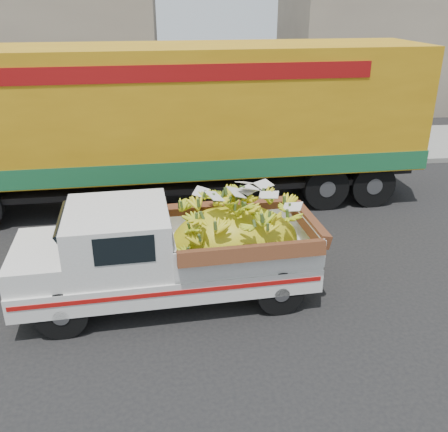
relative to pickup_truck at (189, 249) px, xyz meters
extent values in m
plane|color=black|center=(-1.64, -0.41, -0.92)|extent=(100.00, 100.00, 0.00)
cube|color=gray|center=(-1.64, 6.86, -0.85)|extent=(60.00, 0.25, 0.15)
cube|color=gray|center=(-1.64, 8.96, -0.85)|extent=(60.00, 4.00, 0.14)
cube|color=gray|center=(12.36, 15.86, 2.08)|extent=(14.00, 6.00, 6.00)
cylinder|color=black|center=(-1.99, -0.91, -0.53)|extent=(0.81, 0.29, 0.79)
cylinder|color=black|center=(-2.11, 0.61, -0.53)|extent=(0.81, 0.29, 0.79)
cylinder|color=black|center=(1.43, -0.66, -0.53)|extent=(0.81, 0.29, 0.79)
cylinder|color=black|center=(1.32, 0.86, -0.53)|extent=(0.81, 0.29, 0.79)
cube|color=silver|center=(-0.39, -0.03, -0.35)|extent=(5.01, 2.13, 0.41)
cube|color=#A50F0C|center=(-0.32, -0.92, -0.28)|extent=(4.78, 0.36, 0.07)
cube|color=silver|center=(-2.79, -0.21, -0.45)|extent=(0.23, 1.74, 0.15)
cube|color=silver|center=(-2.39, -0.18, 0.05)|extent=(1.01, 1.72, 0.37)
cube|color=silver|center=(-1.14, -0.08, 0.33)|extent=(1.73, 1.81, 0.94)
cube|color=black|center=(-0.97, -0.93, 0.50)|extent=(0.89, 0.08, 0.44)
cube|color=silver|center=(0.86, 0.06, 0.12)|extent=(2.52, 1.94, 0.53)
ellipsoid|color=gold|center=(0.75, 0.06, 0.01)|extent=(2.26, 1.57, 1.33)
cylinder|color=black|center=(4.66, 3.64, -0.37)|extent=(1.11, 0.37, 1.10)
cylinder|color=black|center=(4.57, 5.64, -0.37)|extent=(1.11, 0.37, 1.10)
cylinder|color=black|center=(3.46, 3.58, -0.37)|extent=(1.11, 0.37, 1.10)
cylinder|color=black|center=(3.37, 5.58, -0.37)|extent=(1.11, 0.37, 1.10)
cylinder|color=black|center=(-4.62, 5.20, -0.37)|extent=(1.11, 0.37, 1.10)
cube|color=black|center=(-0.08, 4.41, -0.14)|extent=(12.03, 1.57, 0.36)
cube|color=#C48D13|center=(-0.08, 4.41, 1.46)|extent=(11.86, 3.05, 2.84)
cube|color=#1A5B32|center=(-0.08, 4.41, 0.29)|extent=(11.93, 3.08, 0.45)
cube|color=maroon|center=(-0.02, 3.16, 2.43)|extent=(8.39, 0.42, 0.35)
camera|label=1|loc=(-0.24, -7.45, 3.87)|focal=40.00mm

